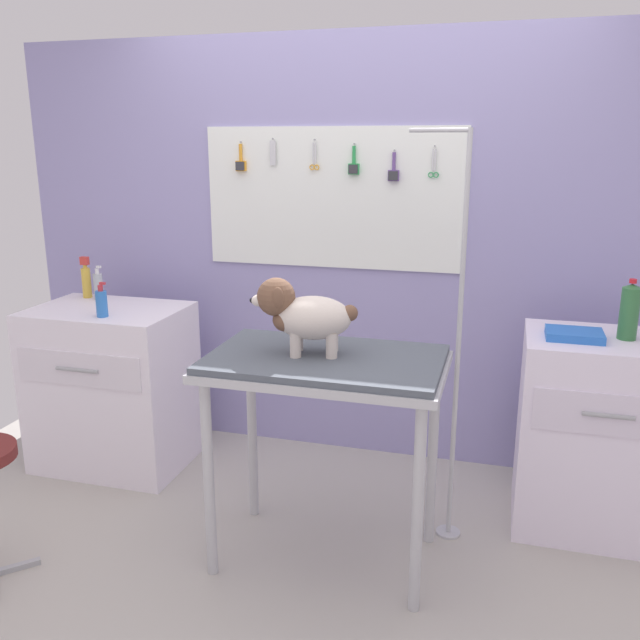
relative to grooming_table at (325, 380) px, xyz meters
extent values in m
cube|color=#AEA89F|center=(-0.11, -0.18, -0.83)|extent=(4.40, 4.00, 0.04)
cube|color=#948DC2|center=(-0.11, 1.10, 0.34)|extent=(4.00, 0.06, 2.30)
cube|color=white|center=(-0.25, 1.06, 0.64)|extent=(1.42, 0.02, 0.75)
cylinder|color=gray|center=(-0.77, 1.05, 0.93)|extent=(0.01, 0.02, 0.01)
cylinder|color=orange|center=(-0.77, 1.04, 0.88)|extent=(0.02, 0.02, 0.09)
cube|color=orange|center=(-0.77, 1.04, 0.81)|extent=(0.06, 0.02, 0.06)
cube|color=#333338|center=(-0.77, 1.03, 0.81)|extent=(0.05, 0.01, 0.05)
cylinder|color=gray|center=(-0.58, 1.05, 0.95)|extent=(0.01, 0.02, 0.01)
cube|color=silver|center=(-0.58, 1.04, 0.88)|extent=(0.03, 0.01, 0.13)
cylinder|color=gray|center=(-0.35, 1.05, 0.95)|extent=(0.01, 0.02, 0.01)
cube|color=silver|center=(-0.35, 1.04, 0.88)|extent=(0.01, 0.00, 0.11)
cube|color=silver|center=(-0.34, 1.04, 0.88)|extent=(0.01, 0.00, 0.11)
torus|color=gold|center=(-0.36, 1.04, 0.80)|extent=(0.03, 0.01, 0.03)
torus|color=gold|center=(-0.33, 1.04, 0.80)|extent=(0.03, 0.01, 0.03)
cylinder|color=gray|center=(-0.13, 1.05, 0.92)|extent=(0.01, 0.02, 0.01)
cylinder|color=green|center=(-0.13, 1.04, 0.87)|extent=(0.02, 0.02, 0.09)
cube|color=green|center=(-0.13, 1.04, 0.80)|extent=(0.06, 0.02, 0.06)
cube|color=#333338|center=(-0.13, 1.03, 0.80)|extent=(0.05, 0.01, 0.05)
cylinder|color=gray|center=(0.08, 1.05, 0.89)|extent=(0.01, 0.02, 0.01)
cylinder|color=#614588|center=(0.08, 1.04, 0.84)|extent=(0.02, 0.02, 0.09)
cube|color=#614588|center=(0.08, 1.04, 0.76)|extent=(0.06, 0.02, 0.06)
cube|color=#333338|center=(0.08, 1.03, 0.76)|extent=(0.05, 0.01, 0.05)
cylinder|color=gray|center=(0.28, 1.05, 0.91)|extent=(0.01, 0.02, 0.01)
cube|color=silver|center=(0.28, 1.04, 0.84)|extent=(0.01, 0.00, 0.11)
cube|color=silver|center=(0.29, 1.04, 0.84)|extent=(0.01, 0.00, 0.11)
torus|color=#379556|center=(0.27, 1.04, 0.77)|extent=(0.03, 0.01, 0.03)
torus|color=#379556|center=(0.30, 1.04, 0.77)|extent=(0.03, 0.01, 0.03)
cylinder|color=#B7B7BC|center=(-0.42, -0.24, -0.39)|extent=(0.04, 0.04, 0.85)
cylinder|color=#B7B7BC|center=(0.42, -0.24, -0.39)|extent=(0.04, 0.04, 0.85)
cylinder|color=#B7B7BC|center=(-0.42, 0.24, -0.39)|extent=(0.04, 0.04, 0.85)
cylinder|color=#B7B7BC|center=(0.42, 0.24, -0.39)|extent=(0.04, 0.04, 0.85)
cube|color=#B7B7BC|center=(0.00, 0.00, 0.06)|extent=(0.96, 0.60, 0.03)
cube|color=#4D545E|center=(0.00, 0.00, 0.09)|extent=(0.93, 0.58, 0.03)
cylinder|color=#B7B7BC|center=(0.50, 0.32, -0.81)|extent=(0.11, 0.11, 0.01)
cylinder|color=#B7B7BC|center=(0.50, 0.32, 0.09)|extent=(0.02, 0.02, 1.80)
cylinder|color=#B7B7BC|center=(0.38, 0.32, 0.98)|extent=(0.24, 0.02, 0.02)
cylinder|color=beige|center=(-0.11, -0.05, 0.16)|extent=(0.05, 0.05, 0.10)
cylinder|color=beige|center=(-0.13, 0.05, 0.16)|extent=(0.05, 0.05, 0.10)
cylinder|color=beige|center=(0.03, -0.02, 0.16)|extent=(0.05, 0.05, 0.10)
cylinder|color=beige|center=(0.01, 0.08, 0.16)|extent=(0.05, 0.05, 0.10)
ellipsoid|color=beige|center=(-0.06, 0.01, 0.26)|extent=(0.34, 0.25, 0.18)
ellipsoid|color=brown|center=(-0.16, -0.01, 0.25)|extent=(0.13, 0.16, 0.10)
sphere|color=brown|center=(-0.20, -0.02, 0.34)|extent=(0.15, 0.15, 0.15)
ellipsoid|color=beige|center=(-0.26, -0.03, 0.32)|extent=(0.08, 0.07, 0.05)
sphere|color=black|center=(-0.29, -0.04, 0.32)|extent=(0.02, 0.02, 0.02)
ellipsoid|color=brown|center=(-0.17, -0.08, 0.35)|extent=(0.05, 0.04, 0.08)
ellipsoid|color=brown|center=(-0.20, 0.05, 0.35)|extent=(0.05, 0.04, 0.08)
sphere|color=brown|center=(0.09, 0.04, 0.28)|extent=(0.07, 0.07, 0.07)
cube|color=white|center=(-1.36, 0.55, -0.37)|extent=(0.80, 0.56, 0.89)
cube|color=silver|center=(-1.36, 0.27, -0.17)|extent=(0.70, 0.01, 0.18)
cylinder|color=#99999E|center=(-1.36, 0.26, -0.17)|extent=(0.24, 0.02, 0.02)
cube|color=white|center=(1.12, 0.59, -0.35)|extent=(0.68, 0.52, 0.91)
cube|color=silver|center=(1.12, 0.32, -0.15)|extent=(0.60, 0.01, 0.18)
cylinder|color=#99999E|center=(1.12, 0.31, -0.15)|extent=(0.20, 0.02, 0.02)
cube|color=#9E9EA3|center=(-1.23, -0.45, -0.80)|extent=(0.16, 0.16, 0.02)
cylinder|color=#A9B1B6|center=(-1.51, 0.72, 0.15)|extent=(0.05, 0.05, 0.15)
cylinder|color=silver|center=(-1.51, 0.72, 0.24)|extent=(0.02, 0.02, 0.03)
cube|color=silver|center=(-1.50, 0.72, 0.26)|extent=(0.03, 0.01, 0.01)
cylinder|color=gold|center=(-1.61, 0.75, 0.16)|extent=(0.05, 0.05, 0.17)
cylinder|color=gold|center=(-1.61, 0.75, 0.26)|extent=(0.02, 0.02, 0.02)
cube|color=red|center=(-1.61, 0.75, 0.29)|extent=(0.05, 0.03, 0.04)
cylinder|color=blue|center=(-1.28, 0.39, 0.14)|extent=(0.06, 0.06, 0.13)
cylinder|color=#C63039|center=(-1.28, 0.39, 0.23)|extent=(0.03, 0.03, 0.03)
cube|color=#C63039|center=(-1.26, 0.39, 0.25)|extent=(0.03, 0.01, 0.01)
cylinder|color=#316B3B|center=(1.20, 0.59, 0.22)|extent=(0.08, 0.08, 0.23)
cone|color=#316B3B|center=(1.20, 0.59, 0.34)|extent=(0.08, 0.08, 0.02)
cylinder|color=red|center=(1.20, 0.59, 0.36)|extent=(0.03, 0.03, 0.02)
cube|color=blue|center=(0.98, 0.54, 0.12)|extent=(0.24, 0.18, 0.04)
camera|label=1|loc=(0.67, -2.47, 0.94)|focal=37.62mm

